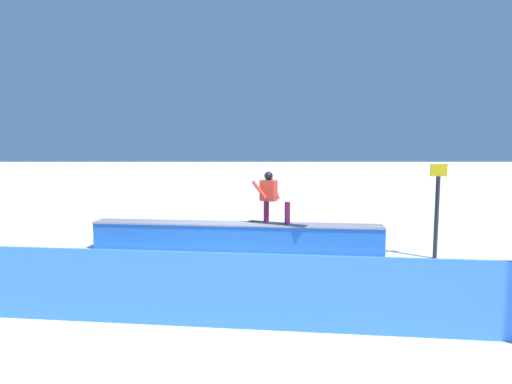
% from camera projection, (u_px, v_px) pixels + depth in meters
% --- Properties ---
extents(ground_plane, '(120.00, 120.00, 0.00)m').
position_uv_depth(ground_plane, '(236.00, 251.00, 11.11)').
color(ground_plane, white).
extents(grind_box, '(7.48, 1.44, 0.74)m').
position_uv_depth(grind_box, '(236.00, 238.00, 11.07)').
color(grind_box, blue).
rests_on(grind_box, ground_plane).
extents(snowboarder, '(1.52, 0.97, 1.32)m').
position_uv_depth(snowboarder, '(271.00, 196.00, 10.92)').
color(snowboarder, '#19232B').
rests_on(snowboarder, grind_box).
extents(safety_fence, '(13.43, 1.58, 1.15)m').
position_uv_depth(safety_fence, '(221.00, 290.00, 6.40)').
color(safety_fence, '#3C82EA').
rests_on(safety_fence, ground_plane).
extents(trail_marker, '(0.40, 0.10, 2.29)m').
position_uv_depth(trail_marker, '(437.00, 209.00, 10.28)').
color(trail_marker, '#262628').
rests_on(trail_marker, ground_plane).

